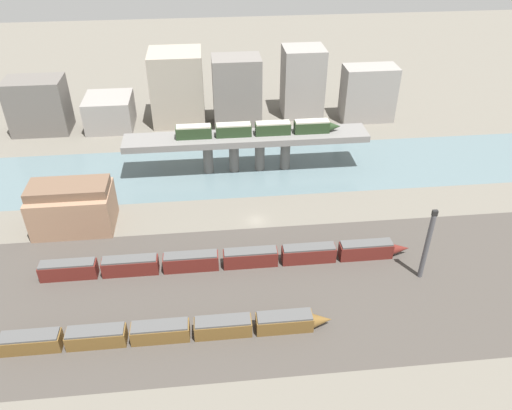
{
  "coord_description": "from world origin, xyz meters",
  "views": [
    {
      "loc": [
        -10.16,
        -97.15,
        70.66
      ],
      "look_at": [
        0.0,
        0.42,
        4.31
      ],
      "focal_mm": 35.0,
      "sensor_mm": 36.0,
      "label": 1
    }
  ],
  "objects_px": {
    "train_yard_near": "(168,331)",
    "train_yard_mid": "(227,259)",
    "signal_tower": "(427,245)",
    "warehouse_building": "(72,207)",
    "train_on_bridge": "(258,129)"
  },
  "relations": [
    {
      "from": "train_yard_mid",
      "to": "warehouse_building",
      "type": "bearing_deg",
      "value": 152.48
    },
    {
      "from": "train_yard_mid",
      "to": "signal_tower",
      "type": "height_order",
      "value": "signal_tower"
    },
    {
      "from": "warehouse_building",
      "to": "signal_tower",
      "type": "distance_m",
      "value": 78.88
    },
    {
      "from": "train_yard_near",
      "to": "train_yard_mid",
      "type": "bearing_deg",
      "value": 57.81
    },
    {
      "from": "train_yard_mid",
      "to": "warehouse_building",
      "type": "height_order",
      "value": "warehouse_building"
    },
    {
      "from": "train_on_bridge",
      "to": "signal_tower",
      "type": "xyz_separation_m",
      "value": [
        28.83,
        -47.98,
        -4.31
      ]
    },
    {
      "from": "signal_tower",
      "to": "warehouse_building",
      "type": "bearing_deg",
      "value": 161.15
    },
    {
      "from": "warehouse_building",
      "to": "train_yard_mid",
      "type": "bearing_deg",
      "value": -27.52
    },
    {
      "from": "train_on_bridge",
      "to": "signal_tower",
      "type": "distance_m",
      "value": 56.14
    },
    {
      "from": "train_on_bridge",
      "to": "warehouse_building",
      "type": "height_order",
      "value": "train_on_bridge"
    },
    {
      "from": "warehouse_building",
      "to": "train_on_bridge",
      "type": "bearing_deg",
      "value": 26.19
    },
    {
      "from": "train_yard_mid",
      "to": "warehouse_building",
      "type": "xyz_separation_m",
      "value": [
        -34.85,
        18.15,
        3.61
      ]
    },
    {
      "from": "train_yard_near",
      "to": "warehouse_building",
      "type": "bearing_deg",
      "value": 122.27
    },
    {
      "from": "train_yard_near",
      "to": "warehouse_building",
      "type": "distance_m",
      "value": 43.57
    },
    {
      "from": "train_yard_mid",
      "to": "signal_tower",
      "type": "relative_size",
      "value": 4.72
    }
  ]
}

